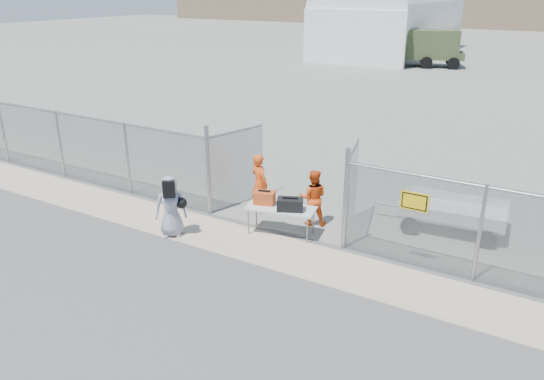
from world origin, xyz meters
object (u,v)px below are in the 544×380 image
Objects in this scene: security_worker_left at (259,183)px; visitor at (171,206)px; security_worker_right at (313,198)px; utility_trailer at (452,215)px; folding_table at (281,221)px.

visitor is at bearing 88.30° from security_worker_left.
utility_trailer is at bearing -179.23° from security_worker_right.
folding_table is 1.09× the size of visitor.
security_worker_left is 1.10× the size of security_worker_right.
security_worker_right reaches higher than folding_table.
folding_table is 1.14× the size of security_worker_right.
utility_trailer is (5.97, 3.93, -0.38)m from visitor.
security_worker_left is at bearing 130.09° from folding_table.
folding_table is 1.03× the size of security_worker_left.
security_worker_right is at bearing -158.02° from security_worker_left.
utility_trailer is (3.65, 2.48, 0.04)m from folding_table.
folding_table is 1.63m from security_worker_left.
visitor is (-1.09, -2.41, -0.04)m from security_worker_left.
visitor reaches higher than security_worker_right.
security_worker_left is 1.66m from security_worker_right.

